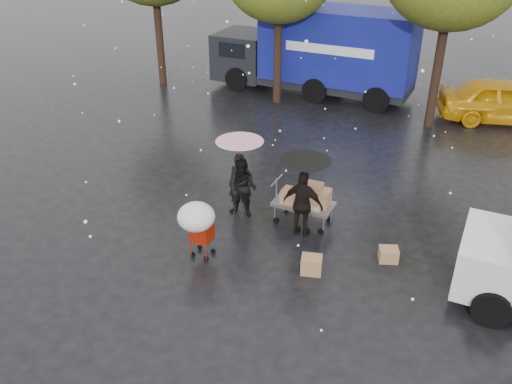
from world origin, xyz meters
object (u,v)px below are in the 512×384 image
at_px(person_pink, 240,184).
at_px(vendor_cart, 307,199).
at_px(yellow_taxi, 505,101).
at_px(blue_truck, 319,51).
at_px(person_black, 303,204).
at_px(shopping_cart, 197,219).

bearing_deg(person_pink, vendor_cart, -13.42).
bearing_deg(person_pink, yellow_taxi, 39.98).
bearing_deg(blue_truck, vendor_cart, -71.43).
distance_m(vendor_cart, yellow_taxi, 10.54).
xyz_separation_m(person_black, vendor_cart, (-0.09, 0.51, -0.13)).
bearing_deg(person_black, vendor_cart, -79.98).
distance_m(person_black, blue_truck, 10.98).
xyz_separation_m(shopping_cart, yellow_taxi, (5.60, 12.25, -0.27)).
relative_size(person_pink, person_black, 0.97).
height_order(vendor_cart, yellow_taxi, yellow_taxi).
distance_m(person_black, shopping_cart, 2.64).
relative_size(person_pink, shopping_cart, 1.13).
xyz_separation_m(person_pink, yellow_taxi, (5.69, 9.99, -0.04)).
xyz_separation_m(person_pink, shopping_cart, (0.09, -2.27, 0.24)).
height_order(person_pink, yellow_taxi, person_pink).
bearing_deg(shopping_cart, yellow_taxi, 65.44).
bearing_deg(shopping_cart, blue_truck, 97.66).
distance_m(vendor_cart, blue_truck, 10.48).
distance_m(shopping_cart, blue_truck, 12.50).
height_order(person_black, shopping_cart, person_black).
xyz_separation_m(vendor_cart, yellow_taxi, (3.94, 9.77, 0.06)).
bearing_deg(vendor_cart, yellow_taxi, 68.04).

